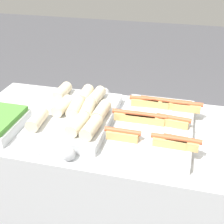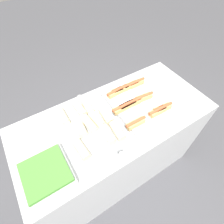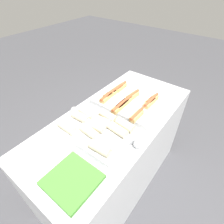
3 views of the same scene
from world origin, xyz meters
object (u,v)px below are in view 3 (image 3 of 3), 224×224
at_px(tray_hotdogs, 127,103).
at_px(tray_wraps, 96,129).
at_px(tray_side_front, 73,183).
at_px(serving_spoon_near, 137,145).
at_px(serving_spoon_far, 73,111).

height_order(tray_hotdogs, tray_wraps, tray_wraps).
distance_m(tray_wraps, tray_side_front, 0.40).
xyz_separation_m(tray_wraps, serving_spoon_near, (0.06, -0.29, -0.02)).
bearing_deg(tray_side_front, tray_hotdogs, 12.04).
distance_m(tray_hotdogs, serving_spoon_near, 0.44).
relative_size(tray_hotdogs, serving_spoon_near, 2.29).
relative_size(tray_hotdogs, tray_wraps, 1.07).
height_order(serving_spoon_near, serving_spoon_far, same).
bearing_deg(tray_wraps, serving_spoon_far, 79.86).
bearing_deg(serving_spoon_near, tray_hotdogs, 42.01).
bearing_deg(serving_spoon_far, tray_wraps, -100.14).
xyz_separation_m(tray_side_front, serving_spoon_far, (0.42, 0.45, -0.01)).
bearing_deg(tray_hotdogs, serving_spoon_far, 139.45).
bearing_deg(tray_hotdogs, serving_spoon_near, -137.99).
distance_m(tray_side_front, serving_spoon_near, 0.45).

